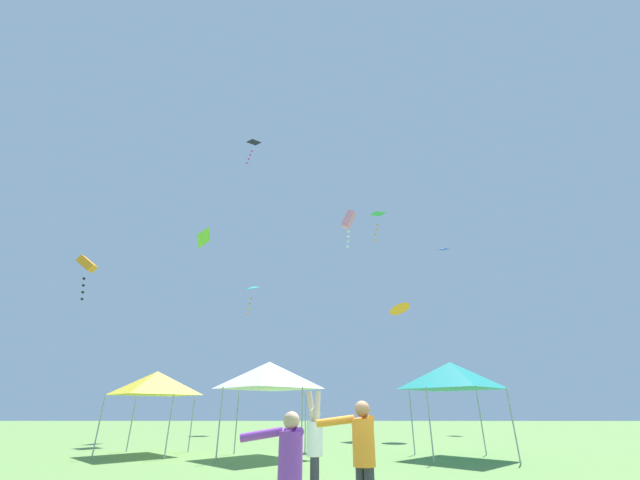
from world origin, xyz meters
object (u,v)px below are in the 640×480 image
(kite_black_diamond, at_px, (253,143))
(kite_lime_diamond, at_px, (203,238))
(person_companion_orange, at_px, (362,451))
(canopy_tent_yellow, at_px, (156,383))
(person_flyer_white, at_px, (315,443))
(kite_cyan_delta, at_px, (253,288))
(kite_orange_box, at_px, (87,265))
(person_watcher_purple, at_px, (288,467))
(canopy_tent_teal, at_px, (451,376))
(kite_green_diamond, at_px, (378,215))
(canopy_tent_white, at_px, (269,375))
(kite_blue_diamond, at_px, (444,249))
(kite_orange_delta, at_px, (399,308))
(kite_pink_box, at_px, (349,221))

(kite_black_diamond, height_order, kite_lime_diamond, kite_black_diamond)
(person_companion_orange, bearing_deg, canopy_tent_yellow, 127.13)
(person_flyer_white, height_order, person_companion_orange, person_flyer_white)
(kite_cyan_delta, relative_size, kite_orange_box, 1.42)
(person_watcher_purple, distance_m, canopy_tent_teal, 11.96)
(canopy_tent_yellow, distance_m, kite_green_diamond, 23.08)
(canopy_tent_white, relative_size, kite_orange_box, 1.78)
(kite_blue_diamond, relative_size, kite_lime_diamond, 1.11)
(kite_green_diamond, distance_m, kite_orange_delta, 10.34)
(canopy_tent_teal, bearing_deg, kite_black_diamond, 133.28)
(person_watcher_purple, relative_size, kite_pink_box, 0.59)
(canopy_tent_yellow, xyz_separation_m, canopy_tent_white, (5.03, -0.96, 0.25))
(person_companion_orange, bearing_deg, canopy_tent_white, 106.83)
(kite_pink_box, xyz_separation_m, kite_orange_box, (-12.24, -7.00, -5.79))
(kite_orange_delta, bearing_deg, canopy_tent_white, -128.64)
(canopy_tent_yellow, distance_m, kite_blue_diamond, 29.59)
(kite_orange_box, bearing_deg, canopy_tent_yellow, 30.10)
(person_watcher_purple, distance_m, kite_pink_box, 20.86)
(person_flyer_white, xyz_separation_m, canopy_tent_teal, (5.41, 7.30, 1.89))
(canopy_tent_white, xyz_separation_m, kite_pink_box, (4.02, 6.12, 10.33))
(person_companion_orange, height_order, kite_pink_box, kite_pink_box)
(kite_lime_diamond, bearing_deg, canopy_tent_yellow, -76.68)
(person_flyer_white, relative_size, kite_cyan_delta, 0.74)
(canopy_tent_yellow, height_order, kite_orange_delta, kite_orange_delta)
(kite_pink_box, bearing_deg, kite_orange_delta, 43.47)
(person_companion_orange, height_order, kite_green_diamond, kite_green_diamond)
(canopy_tent_white, distance_m, kite_green_diamond, 21.27)
(canopy_tent_teal, xyz_separation_m, kite_green_diamond, (-0.22, 13.75, 14.77))
(canopy_tent_white, xyz_separation_m, kite_green_diamond, (7.24, 13.52, 14.74))
(kite_orange_delta, xyz_separation_m, kite_orange_box, (-15.85, -10.42, -0.66))
(person_flyer_white, height_order, kite_cyan_delta, kite_cyan_delta)
(kite_blue_diamond, bearing_deg, kite_cyan_delta, -174.44)
(kite_cyan_delta, distance_m, kite_orange_box, 18.48)
(person_companion_orange, bearing_deg, kite_cyan_delta, 105.03)
(person_watcher_purple, bearing_deg, canopy_tent_yellow, 120.51)
(canopy_tent_yellow, bearing_deg, canopy_tent_teal, -5.49)
(kite_pink_box, height_order, kite_orange_box, kite_pink_box)
(person_flyer_white, relative_size, person_companion_orange, 1.13)
(canopy_tent_yellow, bearing_deg, person_companion_orange, -52.87)
(kite_lime_diamond, bearing_deg, kite_orange_box, -93.81)
(person_flyer_white, bearing_deg, kite_pink_box, 81.82)
(canopy_tent_teal, height_order, kite_green_diamond, kite_green_diamond)
(kite_orange_delta, bearing_deg, canopy_tent_teal, -90.94)
(person_watcher_purple, bearing_deg, kite_orange_box, 135.87)
(kite_black_diamond, bearing_deg, canopy_tent_teal, -46.72)
(person_companion_orange, distance_m, kite_orange_delta, 20.84)
(kite_blue_diamond, relative_size, kite_green_diamond, 0.47)
(kite_orange_delta, height_order, kite_orange_box, kite_orange_delta)
(kite_green_diamond, bearing_deg, kite_pink_box, -113.55)
(kite_blue_diamond, distance_m, kite_orange_delta, 13.97)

